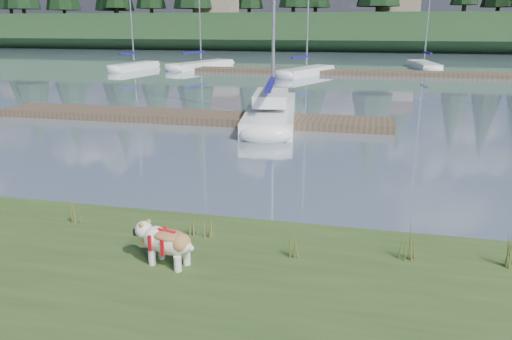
# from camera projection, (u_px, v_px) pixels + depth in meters

# --- Properties ---
(ground) EXTENTS (200.00, 200.00, 0.00)m
(ground) POSITION_uv_depth(u_px,v_px,m) (333.00, 74.00, 38.81)
(ground) COLOR gray
(ground) RESTS_ON ground
(ridge) EXTENTS (200.00, 20.00, 5.00)m
(ridge) POSITION_uv_depth(u_px,v_px,m) (357.00, 32.00, 78.27)
(ridge) COLOR #1A3219
(ridge) RESTS_ON ground
(bulldog) EXTENTS (1.01, 0.54, 0.60)m
(bulldog) POSITION_uv_depth(u_px,v_px,m) (167.00, 241.00, 7.22)
(bulldog) COLOR silver
(bulldog) RESTS_ON bank
(sailboat_main) EXTENTS (3.09, 9.24, 13.03)m
(sailboat_main) POSITION_uv_depth(u_px,v_px,m) (273.00, 107.00, 20.83)
(sailboat_main) COLOR white
(sailboat_main) RESTS_ON ground
(dock_near) EXTENTS (16.00, 2.00, 0.30)m
(dock_near) POSITION_uv_depth(u_px,v_px,m) (189.00, 117.00, 20.03)
(dock_near) COLOR #4C3D2C
(dock_near) RESTS_ON ground
(dock_far) EXTENTS (26.00, 2.20, 0.30)m
(dock_far) POSITION_uv_depth(u_px,v_px,m) (359.00, 72.00, 38.33)
(dock_far) COLOR #4C3D2C
(dock_far) RESTS_ON ground
(sailboat_bg_0) EXTENTS (2.18, 6.51, 9.46)m
(sailboat_bg_0) POSITION_uv_depth(u_px,v_px,m) (138.00, 65.00, 42.62)
(sailboat_bg_0) COLOR white
(sailboat_bg_0) RESTS_ON ground
(sailboat_bg_1) EXTENTS (4.15, 8.75, 12.80)m
(sailboat_bg_1) POSITION_uv_depth(u_px,v_px,m) (206.00, 64.00, 44.33)
(sailboat_bg_1) COLOR white
(sailboat_bg_1) RESTS_ON ground
(sailboat_bg_2) EXTENTS (3.96, 7.43, 11.17)m
(sailboat_bg_2) POSITION_uv_depth(u_px,v_px,m) (310.00, 70.00, 38.22)
(sailboat_bg_2) COLOR white
(sailboat_bg_2) RESTS_ON ground
(sailboat_bg_3) EXTENTS (2.55, 7.85, 11.37)m
(sailboat_bg_3) POSITION_uv_depth(u_px,v_px,m) (422.00, 64.00, 43.81)
(sailboat_bg_3) COLOR white
(sailboat_bg_3) RESTS_ON ground
(weed_0) EXTENTS (0.17, 0.14, 0.49)m
(weed_0) POSITION_uv_depth(u_px,v_px,m) (195.00, 224.00, 8.28)
(weed_0) COLOR #475B23
(weed_0) RESTS_ON bank
(weed_1) EXTENTS (0.17, 0.14, 0.43)m
(weed_1) POSITION_uv_depth(u_px,v_px,m) (210.00, 227.00, 8.20)
(weed_1) COLOR #475B23
(weed_1) RESTS_ON bank
(weed_2) EXTENTS (0.17, 0.14, 0.66)m
(weed_2) POSITION_uv_depth(u_px,v_px,m) (408.00, 243.00, 7.38)
(weed_2) COLOR #475B23
(weed_2) RESTS_ON bank
(weed_3) EXTENTS (0.17, 0.14, 0.63)m
(weed_3) POSITION_uv_depth(u_px,v_px,m) (75.00, 208.00, 8.80)
(weed_3) COLOR #475B23
(weed_3) RESTS_ON bank
(weed_4) EXTENTS (0.17, 0.14, 0.52)m
(weed_4) POSITION_uv_depth(u_px,v_px,m) (291.00, 244.00, 7.47)
(weed_4) COLOR #475B23
(weed_4) RESTS_ON bank
(mud_lip) EXTENTS (60.00, 0.50, 0.14)m
(mud_lip) POSITION_uv_depth(u_px,v_px,m) (190.00, 229.00, 9.27)
(mud_lip) COLOR #33281C
(mud_lip) RESTS_ON ground
(house_0) EXTENTS (6.30, 5.30, 4.65)m
(house_0) POSITION_uv_depth(u_px,v_px,m) (216.00, 0.00, 78.94)
(house_0) COLOR gray
(house_0) RESTS_ON ridge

